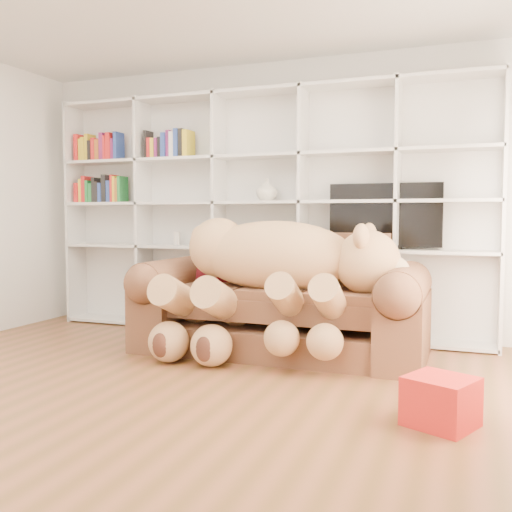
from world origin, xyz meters
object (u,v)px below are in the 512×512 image
at_px(sofa, 281,307).
at_px(gift_box, 441,402).
at_px(tv, 385,217).
at_px(teddy_bear, 272,270).

height_order(sofa, gift_box, sofa).
bearing_deg(sofa, tv, 43.24).
bearing_deg(gift_box, sofa, 135.63).
distance_m(teddy_bear, tv, 1.28).
distance_m(sofa, tv, 1.31).
relative_size(teddy_bear, tv, 1.95).
xyz_separation_m(sofa, tv, (0.77, 0.72, 0.78)).
xyz_separation_m(teddy_bear, tv, (0.78, 0.92, 0.43)).
bearing_deg(sofa, gift_box, -44.37).
height_order(teddy_bear, tv, tv).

